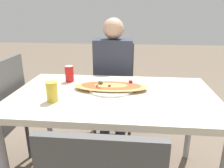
{
  "coord_description": "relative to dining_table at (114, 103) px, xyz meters",
  "views": [
    {
      "loc": [
        0.12,
        -1.36,
        1.27
      ],
      "look_at": [
        -0.01,
        0.02,
        0.79
      ],
      "focal_mm": 35.0,
      "sensor_mm": 36.0,
      "label": 1
    }
  ],
  "objects": [
    {
      "name": "dining_table",
      "position": [
        0.0,
        0.0,
        0.0
      ],
      "size": [
        1.36,
        0.82,
        0.73
      ],
      "color": "beige",
      "rests_on": "ground_plane"
    },
    {
      "name": "chair_side_left",
      "position": [
        -0.86,
        0.04,
        -0.14
      ],
      "size": [
        0.4,
        0.4,
        0.94
      ],
      "rotation": [
        0.0,
        0.0,
        1.57
      ],
      "color": "#4C4C4C",
      "rests_on": "ground_plane"
    },
    {
      "name": "pizza_main",
      "position": [
        -0.03,
        0.08,
        0.09
      ],
      "size": [
        0.52,
        0.32,
        0.06
      ],
      "color": "white",
      "rests_on": "dining_table"
    },
    {
      "name": "drink_glass",
      "position": [
        -0.36,
        -0.16,
        0.13
      ],
      "size": [
        0.07,
        0.07,
        0.12
      ],
      "color": "gold",
      "rests_on": "dining_table"
    },
    {
      "name": "chair_far_seated",
      "position": [
        -0.06,
        0.74,
        -0.14
      ],
      "size": [
        0.4,
        0.4,
        0.94
      ],
      "rotation": [
        0.0,
        0.0,
        3.14
      ],
      "color": "#4C4C4C",
      "rests_on": "ground_plane"
    },
    {
      "name": "soda_can",
      "position": [
        -0.37,
        0.23,
        0.13
      ],
      "size": [
        0.07,
        0.07,
        0.12
      ],
      "color": "red",
      "rests_on": "dining_table"
    },
    {
      "name": "person_seated",
      "position": [
        -0.06,
        0.63,
        0.04
      ],
      "size": [
        0.35,
        0.24,
        1.2
      ],
      "rotation": [
        0.0,
        0.0,
        3.14
      ],
      "color": "#2D2D38",
      "rests_on": "ground_plane"
    }
  ]
}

